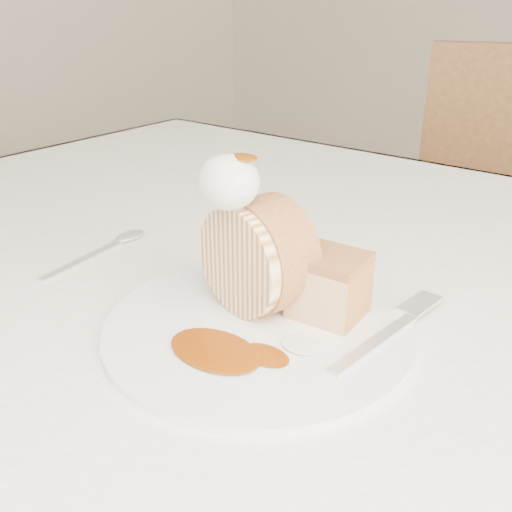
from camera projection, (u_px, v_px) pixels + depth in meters
The scene contains 9 objects.
table at pixel (330, 326), 0.67m from camera, with size 1.40×0.90×0.75m.
plate at pixel (258, 326), 0.50m from camera, with size 0.27×0.27×0.01m, color white.
roulade_slice at pixel (257, 256), 0.50m from camera, with size 0.10×0.10×0.05m, color #FFE8B1.
cake_chunk at pixel (329, 289), 0.50m from camera, with size 0.06×0.05×0.05m, color #A76B3F.
whipped_cream at pixel (228, 182), 0.46m from camera, with size 0.05×0.05×0.05m, color white.
caramel_drizzle at pixel (243, 151), 0.45m from camera, with size 0.03×0.02×0.01m, color #752F04.
caramel_pool at pixel (215, 350), 0.45m from camera, with size 0.08×0.05×0.00m, color #752F04, non-canonical shape.
fork at pixel (375, 343), 0.46m from camera, with size 0.02×0.16×0.00m, color silver.
spoon at pixel (83, 260), 0.62m from camera, with size 0.02×0.14×0.00m, color silver.
Camera 1 is at (0.29, -0.31, 1.02)m, focal length 40.00 mm.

